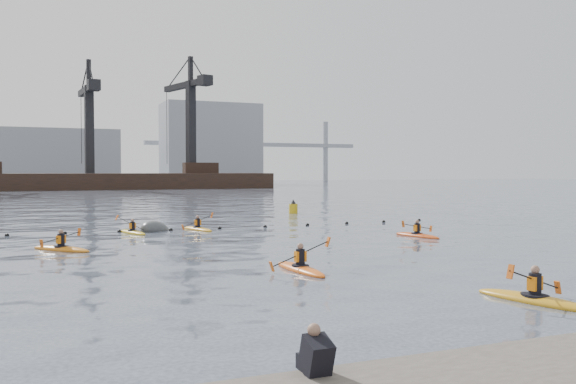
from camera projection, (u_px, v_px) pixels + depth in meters
name	position (u px, v px, depth m)	size (l,w,h in m)	color
ground	(408.00, 302.00, 16.73)	(400.00, 400.00, 0.00)	#323948
float_line	(195.00, 229.00, 37.37)	(33.24, 0.73, 0.24)	black
barge_pier	(89.00, 180.00, 118.24)	(72.00, 19.30, 29.50)	black
skyline	(86.00, 149.00, 156.14)	(141.00, 28.00, 22.00)	gray
kayaker_0	(300.00, 268.00, 21.91)	(2.44, 3.57, 1.30)	orange
kayaker_1	(535.00, 298.00, 16.65)	(2.43, 3.68, 1.29)	#C38817
kayaker_2	(61.00, 248.00, 27.55)	(2.74, 3.03, 1.09)	orange
kayaker_3	(133.00, 232.00, 35.09)	(2.03, 3.02, 1.22)	gold
kayaker_4	(417.00, 235.00, 33.30)	(2.19, 3.33, 1.04)	#C94512
kayaker_5	(198.00, 228.00, 37.01)	(2.12, 3.21, 1.15)	gold
mooring_buoy	(155.00, 231.00, 36.61)	(2.34, 1.38, 1.17)	#3D4042
nav_buoy	(293.00, 209.00, 51.46)	(0.74, 0.74, 1.35)	gold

